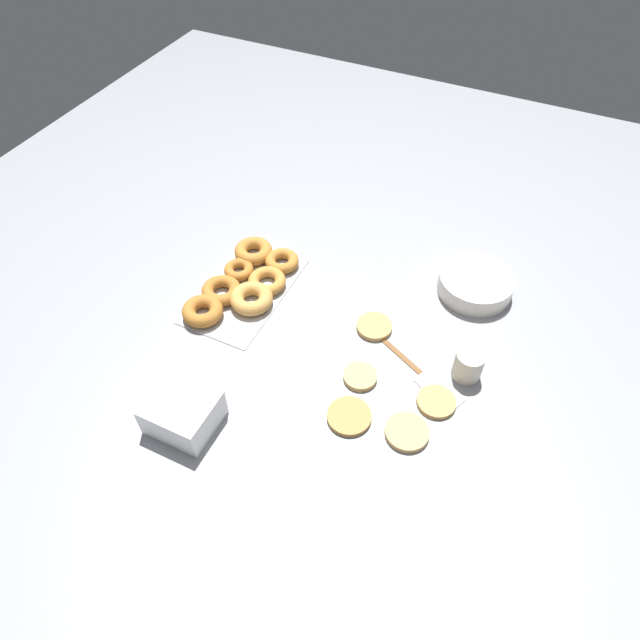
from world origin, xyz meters
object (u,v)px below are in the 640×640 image
at_px(paper_cup, 468,365).
at_px(pancake_1, 436,402).
at_px(pancake_0, 349,416).
at_px(container_stack, 183,412).
at_px(pancake_2, 407,432).
at_px(pancake_3, 374,327).
at_px(donut_tray, 244,283).
at_px(pancake_4, 360,377).
at_px(batter_bowl, 475,284).
at_px(spatula, 430,381).

bearing_deg(paper_cup, pancake_1, -19.58).
xyz_separation_m(pancake_0, pancake_1, (-0.12, 0.17, -0.00)).
bearing_deg(container_stack, pancake_1, 120.44).
bearing_deg(container_stack, pancake_2, 112.00).
height_order(pancake_2, pancake_3, same).
xyz_separation_m(donut_tray, container_stack, (0.43, 0.10, 0.02)).
relative_size(pancake_2, pancake_4, 1.21).
bearing_deg(pancake_0, paper_cup, 138.42).
bearing_deg(paper_cup, pancake_2, -18.91).
bearing_deg(pancake_2, pancake_1, 161.80).
height_order(donut_tray, batter_bowl, batter_bowl).
height_order(donut_tray, spatula, donut_tray).
xyz_separation_m(pancake_2, pancake_3, (-0.26, -0.18, -0.00)).
bearing_deg(batter_bowl, pancake_1, 2.78).
xyz_separation_m(pancake_0, container_stack, (0.17, -0.33, 0.03)).
xyz_separation_m(pancake_1, pancake_2, (0.11, -0.04, 0.00)).
bearing_deg(pancake_3, container_stack, -32.43).
xyz_separation_m(container_stack, paper_cup, (-0.41, 0.54, -0.00)).
bearing_deg(pancake_0, pancake_4, -169.89).
bearing_deg(batter_bowl, donut_tray, -65.42).
relative_size(pancake_0, pancake_1, 1.12).
bearing_deg(pancake_1, donut_tray, -102.73).
relative_size(pancake_0, paper_cup, 1.31).
distance_m(pancake_3, pancake_4, 0.17).
distance_m(pancake_4, container_stack, 0.43).
xyz_separation_m(pancake_3, paper_cup, (0.04, 0.26, 0.03)).
distance_m(batter_bowl, paper_cup, 0.30).
distance_m(donut_tray, batter_bowl, 0.64).
xyz_separation_m(pancake_4, spatula, (-0.06, 0.16, -0.00)).
height_order(batter_bowl, spatula, batter_bowl).
distance_m(pancake_0, pancake_4, 0.12).
relative_size(container_stack, paper_cup, 1.86).
relative_size(pancake_0, pancake_4, 1.25).
xyz_separation_m(donut_tray, paper_cup, (0.02, 0.64, 0.02)).
distance_m(pancake_3, batter_bowl, 0.32).
distance_m(pancake_4, donut_tray, 0.44).
distance_m(pancake_1, pancake_3, 0.27).
bearing_deg(donut_tray, spatula, 81.75).
height_order(pancake_3, paper_cup, paper_cup).
distance_m(pancake_3, paper_cup, 0.26).
xyz_separation_m(pancake_0, spatula, (-0.18, 0.14, -0.00)).
relative_size(container_stack, spatula, 0.57).
bearing_deg(pancake_4, container_stack, -47.67).
bearing_deg(batter_bowl, container_stack, -34.78).
height_order(paper_cup, spatula, paper_cup).
xyz_separation_m(pancake_1, container_stack, (0.30, -0.50, 0.04)).
distance_m(pancake_0, batter_bowl, 0.55).
distance_m(donut_tray, spatula, 0.57).
bearing_deg(spatula, container_stack, -117.48).
bearing_deg(container_stack, paper_cup, 126.84).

